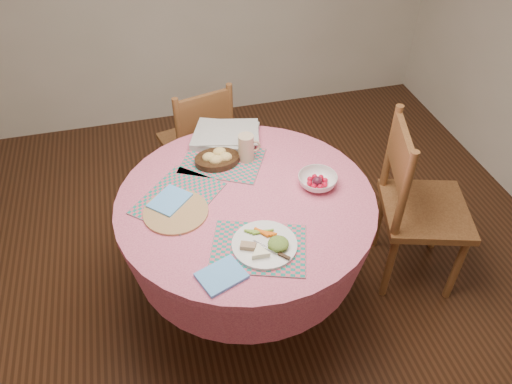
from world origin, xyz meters
TOP-DOWN VIEW (x-y plane):
  - ground at (0.00, 0.00)m, footprint 4.00×4.00m
  - dining_table at (0.00, 0.00)m, footprint 1.24×1.24m
  - chair_right at (0.93, -0.03)m, footprint 0.56×0.58m
  - chair_back at (-0.09, 0.92)m, footprint 0.50×0.48m
  - placemat_front at (-0.02, -0.32)m, footprint 0.48×0.41m
  - placemat_left at (-0.31, 0.08)m, footprint 0.49×0.50m
  - placemat_back at (-0.05, 0.31)m, footprint 0.49×0.45m
  - wicker_trivet at (-0.33, -0.01)m, footprint 0.30×0.30m
  - napkin_near at (-0.21, -0.43)m, footprint 0.22×0.19m
  - napkin_far at (-0.35, 0.06)m, footprint 0.23×0.23m
  - dinner_plate at (0.01, -0.32)m, footprint 0.28×0.28m
  - bread_bowl at (-0.08, 0.30)m, footprint 0.23×0.23m
  - latte_mug at (0.08, 0.29)m, footprint 0.12×0.08m
  - fruit_bowl at (0.36, 0.01)m, footprint 0.20×0.20m
  - newspaper_stack at (0.01, 0.50)m, footprint 0.42×0.38m

SIDE VIEW (x-z plane):
  - ground at x=0.00m, z-range 0.00..0.00m
  - chair_back at x=-0.09m, z-range 0.02..0.91m
  - chair_right at x=0.93m, z-range 0.02..1.03m
  - dining_table at x=0.00m, z-range 0.18..0.93m
  - placemat_front at x=-0.02m, z-range 0.75..0.76m
  - placemat_left at x=-0.31m, z-range 0.75..0.76m
  - placemat_back at x=-0.05m, z-range 0.75..0.76m
  - wicker_trivet at x=-0.33m, z-range 0.75..0.76m
  - napkin_near at x=-0.21m, z-range 0.75..0.76m
  - napkin_far at x=-0.35m, z-range 0.76..0.77m
  - dinner_plate at x=0.01m, z-range 0.75..0.80m
  - newspaper_stack at x=0.01m, z-range 0.76..0.80m
  - fruit_bowl at x=0.36m, z-range 0.75..0.81m
  - bread_bowl at x=-0.08m, z-range 0.75..0.82m
  - latte_mug at x=0.08m, z-range 0.76..0.90m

